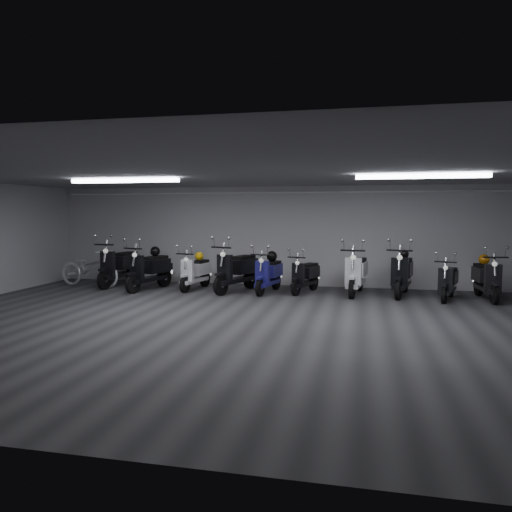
% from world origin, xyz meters
% --- Properties ---
extents(floor, '(14.00, 10.00, 0.01)m').
position_xyz_m(floor, '(0.00, 0.00, -0.01)').
color(floor, '#323235').
rests_on(floor, ground).
extents(ceiling, '(14.00, 10.00, 0.01)m').
position_xyz_m(ceiling, '(0.00, 0.00, 2.80)').
color(ceiling, gray).
rests_on(ceiling, ground).
extents(back_wall, '(14.00, 0.01, 2.80)m').
position_xyz_m(back_wall, '(0.00, 5.00, 1.40)').
color(back_wall, '#ADADB0').
rests_on(back_wall, ground).
extents(front_wall, '(14.00, 0.01, 2.80)m').
position_xyz_m(front_wall, '(0.00, -5.00, 1.40)').
color(front_wall, '#ADADB0').
rests_on(front_wall, ground).
extents(fluor_strip_left, '(2.40, 0.18, 0.08)m').
position_xyz_m(fluor_strip_left, '(-3.00, 1.00, 2.74)').
color(fluor_strip_left, white).
rests_on(fluor_strip_left, ceiling).
extents(fluor_strip_right, '(2.40, 0.18, 0.08)m').
position_xyz_m(fluor_strip_right, '(3.00, 1.00, 2.74)').
color(fluor_strip_right, white).
rests_on(fluor_strip_right, ceiling).
extents(conduit, '(13.60, 0.05, 0.05)m').
position_xyz_m(conduit, '(0.00, 4.92, 2.62)').
color(conduit, white).
rests_on(conduit, back_wall).
extents(scooter_0, '(0.93, 2.08, 1.50)m').
position_xyz_m(scooter_0, '(-4.72, 3.89, 0.75)').
color(scooter_0, black).
rests_on(scooter_0, floor).
extents(scooter_1, '(1.11, 2.02, 1.43)m').
position_xyz_m(scooter_1, '(-3.58, 3.37, 0.72)').
color(scooter_1, black).
rests_on(scooter_1, floor).
extents(scooter_2, '(0.82, 1.74, 1.25)m').
position_xyz_m(scooter_2, '(-2.40, 3.71, 0.62)').
color(scooter_2, white).
rests_on(scooter_2, floor).
extents(scooter_3, '(1.33, 2.11, 1.49)m').
position_xyz_m(scooter_3, '(-1.24, 3.59, 0.75)').
color(scooter_3, black).
rests_on(scooter_3, floor).
extents(scooter_4, '(0.88, 1.80, 1.28)m').
position_xyz_m(scooter_4, '(-0.38, 3.60, 0.64)').
color(scooter_4, navy).
rests_on(scooter_4, floor).
extents(scooter_5, '(1.02, 1.68, 1.19)m').
position_xyz_m(scooter_5, '(0.54, 3.80, 0.59)').
color(scooter_5, black).
rests_on(scooter_5, floor).
extents(scooter_6, '(0.91, 2.01, 1.45)m').
position_xyz_m(scooter_6, '(1.83, 3.79, 0.72)').
color(scooter_6, white).
rests_on(scooter_6, floor).
extents(scooter_7, '(1.03, 2.06, 1.47)m').
position_xyz_m(scooter_7, '(2.94, 3.83, 0.73)').
color(scooter_7, black).
rests_on(scooter_7, floor).
extents(scooter_8, '(0.98, 1.67, 1.18)m').
position_xyz_m(scooter_8, '(3.95, 3.48, 0.59)').
color(scooter_8, black).
rests_on(scooter_8, floor).
extents(scooter_9, '(0.70, 1.81, 1.32)m').
position_xyz_m(scooter_9, '(4.84, 3.69, 0.66)').
color(scooter_9, black).
rests_on(scooter_9, floor).
extents(bicycle, '(2.01, 1.00, 1.25)m').
position_xyz_m(bicycle, '(-5.48, 3.62, 0.62)').
color(bicycle, white).
rests_on(bicycle, floor).
extents(helmet_0, '(0.23, 0.23, 0.23)m').
position_xyz_m(helmet_0, '(-2.36, 3.94, 0.89)').
color(helmet_0, '#EDAD0D').
rests_on(helmet_0, scooter_2).
extents(helmet_1, '(0.27, 0.27, 0.27)m').
position_xyz_m(helmet_1, '(-0.34, 3.84, 0.93)').
color(helmet_1, black).
rests_on(helmet_1, scooter_4).
extents(helmet_2, '(0.26, 0.26, 0.26)m').
position_xyz_m(helmet_2, '(-3.51, 3.63, 1.02)').
color(helmet_2, black).
rests_on(helmet_2, scooter_1).
extents(helmet_3, '(0.25, 0.25, 0.25)m').
position_xyz_m(helmet_3, '(4.83, 3.94, 0.94)').
color(helmet_3, '#BC670B').
rests_on(helmet_3, scooter_9).
extents(helmet_4, '(0.23, 0.23, 0.23)m').
position_xyz_m(helmet_4, '(2.99, 4.10, 1.02)').
color(helmet_4, black).
rests_on(helmet_4, scooter_7).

